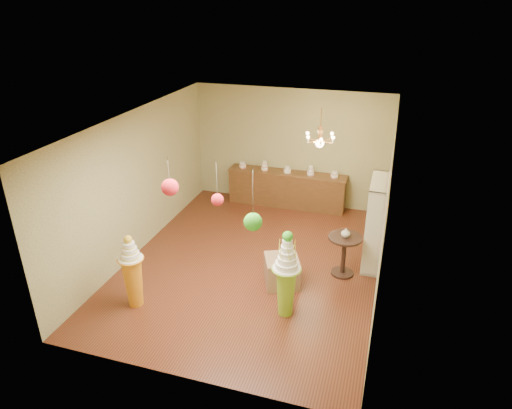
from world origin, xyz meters
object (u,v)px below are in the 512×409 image
(pedestal_orange, at_px, (133,276))
(round_table, at_px, (344,250))
(pedestal_green, at_px, (286,281))
(sideboard, at_px, (287,188))

(pedestal_orange, xyz_separation_m, round_table, (3.41, 2.07, -0.05))
(pedestal_green, xyz_separation_m, pedestal_orange, (-2.62, -0.53, -0.08))
(pedestal_orange, xyz_separation_m, sideboard, (1.58, 4.89, -0.11))
(sideboard, height_order, round_table, sideboard)
(sideboard, relative_size, round_table, 3.61)
(pedestal_orange, height_order, round_table, pedestal_orange)
(pedestal_green, xyz_separation_m, round_table, (0.79, 1.53, -0.13))
(pedestal_green, distance_m, round_table, 1.73)
(pedestal_green, height_order, sideboard, pedestal_green)
(round_table, bearing_deg, pedestal_green, -117.31)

